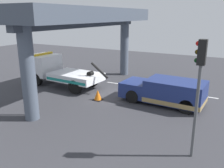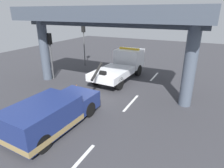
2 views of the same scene
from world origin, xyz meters
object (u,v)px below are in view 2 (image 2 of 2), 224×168
object	(u,v)px
tow_truck_white	(122,64)
traffic_light_far	(50,46)
traffic_light_mid	(84,35)
traffic_cone_orange	(77,89)
towed_van_green	(51,114)

from	to	relation	value
tow_truck_white	traffic_light_far	xyz separation A→B (m)	(-2.97, 5.31, 1.66)
traffic_light_far	traffic_light_mid	distance (m)	5.01
traffic_light_mid	traffic_cone_orange	world-z (taller)	traffic_light_mid
tow_truck_white	traffic_light_far	distance (m)	6.31
towed_van_green	traffic_light_mid	size ratio (longest dim) A/B	1.19
traffic_light_mid	traffic_light_far	bearing A→B (deg)	180.00
traffic_light_mid	traffic_cone_orange	size ratio (longest dim) A/B	6.51
towed_van_green	traffic_light_mid	distance (m)	12.38
tow_truck_white	traffic_cone_orange	size ratio (longest dim) A/B	10.68
traffic_light_mid	tow_truck_white	bearing A→B (deg)	-110.92
tow_truck_white	traffic_light_far	size ratio (longest dim) A/B	1.87
traffic_light_far	traffic_cone_orange	bearing A→B (deg)	-115.47
tow_truck_white	traffic_cone_orange	distance (m)	5.09
towed_van_green	traffic_light_far	xyz separation A→B (m)	(5.93, 5.27, 2.09)
traffic_light_far	traffic_light_mid	size ratio (longest dim) A/B	0.88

